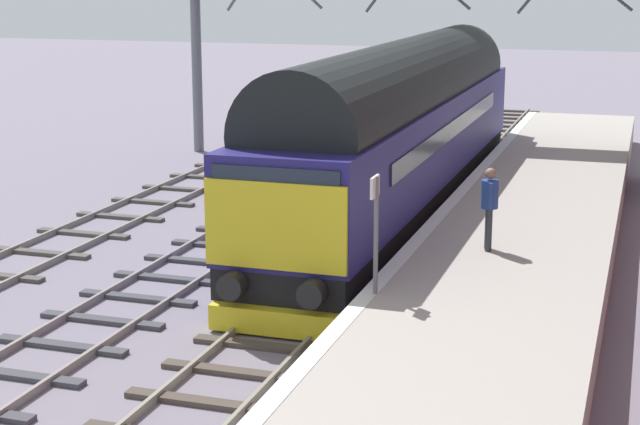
% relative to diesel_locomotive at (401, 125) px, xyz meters
% --- Properties ---
extents(ground_plane, '(140.00, 140.00, 0.00)m').
position_rel_diesel_locomotive_xyz_m(ground_plane, '(-0.00, -7.01, -2.49)').
color(ground_plane, slate).
rests_on(ground_plane, ground).
extents(track_main, '(2.50, 60.00, 0.15)m').
position_rel_diesel_locomotive_xyz_m(track_main, '(-0.00, -7.01, -2.43)').
color(track_main, gray).
rests_on(track_main, ground).
extents(track_adjacent_west, '(2.50, 60.00, 0.15)m').
position_rel_diesel_locomotive_xyz_m(track_adjacent_west, '(-3.32, -7.01, -2.43)').
color(track_adjacent_west, gray).
rests_on(track_adjacent_west, ground).
extents(track_adjacent_far_west, '(2.50, 60.00, 0.15)m').
position_rel_diesel_locomotive_xyz_m(track_adjacent_far_west, '(-7.06, -7.01, -2.43)').
color(track_adjacent_far_west, gray).
rests_on(track_adjacent_far_west, ground).
extents(station_platform, '(4.00, 44.00, 1.01)m').
position_rel_diesel_locomotive_xyz_m(station_platform, '(3.60, -7.01, -1.99)').
color(station_platform, '#A79F96').
rests_on(station_platform, ground).
extents(diesel_locomotive, '(2.74, 19.29, 4.68)m').
position_rel_diesel_locomotive_xyz_m(diesel_locomotive, '(0.00, 0.00, 0.00)').
color(diesel_locomotive, black).
rests_on(diesel_locomotive, ground).
extents(platform_number_sign, '(0.10, 0.44, 2.04)m').
position_rel_diesel_locomotive_xyz_m(platform_number_sign, '(1.85, -9.56, -0.13)').
color(platform_number_sign, slate).
rests_on(platform_number_sign, station_platform).
extents(waiting_passenger, '(0.40, 0.50, 1.64)m').
position_rel_diesel_locomotive_xyz_m(waiting_passenger, '(3.25, -6.10, -0.49)').
color(waiting_passenger, '#33373A').
rests_on(waiting_passenger, station_platform).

